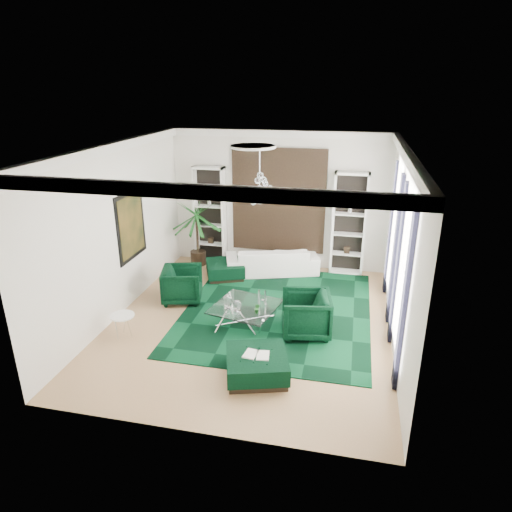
% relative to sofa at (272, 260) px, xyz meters
% --- Properties ---
extents(floor, '(6.00, 7.00, 0.02)m').
position_rel_sofa_xyz_m(floor, '(0.05, -2.87, -0.38)').
color(floor, tan).
rests_on(floor, ground).
extents(ceiling, '(6.00, 7.00, 0.02)m').
position_rel_sofa_xyz_m(ceiling, '(0.05, -2.87, 3.44)').
color(ceiling, white).
rests_on(ceiling, ground).
extents(wall_back, '(6.00, 0.02, 3.80)m').
position_rel_sofa_xyz_m(wall_back, '(0.05, 0.64, 1.53)').
color(wall_back, silver).
rests_on(wall_back, ground).
extents(wall_front, '(6.00, 0.02, 3.80)m').
position_rel_sofa_xyz_m(wall_front, '(0.05, -6.38, 1.53)').
color(wall_front, silver).
rests_on(wall_front, ground).
extents(wall_left, '(0.02, 7.00, 3.80)m').
position_rel_sofa_xyz_m(wall_left, '(-2.96, -2.87, 1.53)').
color(wall_left, silver).
rests_on(wall_left, ground).
extents(wall_right, '(0.02, 7.00, 3.80)m').
position_rel_sofa_xyz_m(wall_right, '(3.06, -2.87, 1.53)').
color(wall_right, silver).
rests_on(wall_right, ground).
extents(crown_molding, '(6.00, 7.00, 0.18)m').
position_rel_sofa_xyz_m(crown_molding, '(0.05, -2.87, 3.33)').
color(crown_molding, white).
rests_on(crown_molding, ceiling).
extents(ceiling_medallion, '(0.90, 0.90, 0.05)m').
position_rel_sofa_xyz_m(ceiling_medallion, '(0.05, -2.57, 3.40)').
color(ceiling_medallion, white).
rests_on(ceiling_medallion, ceiling).
extents(tapestry, '(2.50, 0.06, 2.80)m').
position_rel_sofa_xyz_m(tapestry, '(0.05, 0.59, 1.53)').
color(tapestry, black).
rests_on(tapestry, wall_back).
extents(shelving_left, '(0.90, 0.38, 2.80)m').
position_rel_sofa_xyz_m(shelving_left, '(-1.90, 0.44, 1.03)').
color(shelving_left, white).
rests_on(shelving_left, floor).
extents(shelving_right, '(0.90, 0.38, 2.80)m').
position_rel_sofa_xyz_m(shelving_right, '(2.00, 0.44, 1.03)').
color(shelving_right, white).
rests_on(shelving_right, floor).
extents(painting, '(0.04, 1.30, 1.60)m').
position_rel_sofa_xyz_m(painting, '(-2.92, -2.27, 1.48)').
color(painting, black).
rests_on(painting, wall_left).
extents(window_near, '(0.03, 1.10, 2.90)m').
position_rel_sofa_xyz_m(window_near, '(3.04, -3.77, 1.53)').
color(window_near, white).
rests_on(window_near, wall_right).
extents(curtain_near_a, '(0.07, 0.30, 3.25)m').
position_rel_sofa_xyz_m(curtain_near_a, '(3.01, -4.55, 1.28)').
color(curtain_near_a, black).
rests_on(curtain_near_a, floor).
extents(curtain_near_b, '(0.07, 0.30, 3.25)m').
position_rel_sofa_xyz_m(curtain_near_b, '(3.01, -2.99, 1.28)').
color(curtain_near_b, black).
rests_on(curtain_near_b, floor).
extents(window_far, '(0.03, 1.10, 2.90)m').
position_rel_sofa_xyz_m(window_far, '(3.04, -1.37, 1.53)').
color(window_far, white).
rests_on(window_far, wall_right).
extents(curtain_far_a, '(0.07, 0.30, 3.25)m').
position_rel_sofa_xyz_m(curtain_far_a, '(3.01, -2.15, 1.28)').
color(curtain_far_a, black).
rests_on(curtain_far_a, floor).
extents(curtain_far_b, '(0.07, 0.30, 3.25)m').
position_rel_sofa_xyz_m(curtain_far_b, '(3.01, -0.59, 1.28)').
color(curtain_far_b, black).
rests_on(curtain_far_b, floor).
extents(rug, '(4.20, 5.00, 0.02)m').
position_rel_sofa_xyz_m(rug, '(0.54, -2.22, -0.36)').
color(rug, black).
rests_on(rug, floor).
extents(sofa, '(2.68, 1.70, 0.73)m').
position_rel_sofa_xyz_m(sofa, '(0.00, 0.00, 0.00)').
color(sofa, white).
rests_on(sofa, floor).
extents(armchair_left, '(1.13, 1.11, 0.85)m').
position_rel_sofa_xyz_m(armchair_left, '(-1.78, -2.18, 0.06)').
color(armchair_left, black).
rests_on(armchair_left, floor).
extents(armchair_right, '(1.16, 1.13, 0.91)m').
position_rel_sofa_xyz_m(armchair_right, '(1.29, -3.11, 0.09)').
color(armchair_right, black).
rests_on(armchair_right, floor).
extents(coffee_table, '(1.55, 1.55, 0.45)m').
position_rel_sofa_xyz_m(coffee_table, '(-0.04, -2.99, -0.14)').
color(coffee_table, white).
rests_on(coffee_table, floor).
extents(ottoman_side, '(1.26, 1.26, 0.43)m').
position_rel_sofa_xyz_m(ottoman_side, '(-1.18, -0.60, -0.15)').
color(ottoman_side, black).
rests_on(ottoman_side, floor).
extents(ottoman_front, '(1.33, 1.33, 0.43)m').
position_rel_sofa_xyz_m(ottoman_front, '(0.61, -4.77, -0.15)').
color(ottoman_front, black).
rests_on(ottoman_front, floor).
extents(book, '(0.46, 0.31, 0.03)m').
position_rel_sofa_xyz_m(book, '(0.61, -4.77, 0.08)').
color(book, white).
rests_on(book, ottoman_front).
extents(side_table, '(0.60, 0.60, 0.48)m').
position_rel_sofa_xyz_m(side_table, '(-2.39, -4.02, -0.13)').
color(side_table, white).
rests_on(side_table, floor).
extents(palm, '(1.92, 1.92, 2.42)m').
position_rel_sofa_xyz_m(palm, '(-2.20, 0.14, 0.84)').
color(palm, '#19591E').
rests_on(palm, floor).
extents(chandelier, '(1.04, 1.04, 0.71)m').
position_rel_sofa_xyz_m(chandelier, '(0.14, -2.34, 2.48)').
color(chandelier, white).
rests_on(chandelier, ceiling).
extents(table_plant, '(0.15, 0.14, 0.23)m').
position_rel_sofa_xyz_m(table_plant, '(0.29, -3.26, 0.19)').
color(table_plant, '#19591E').
rests_on(table_plant, coffee_table).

